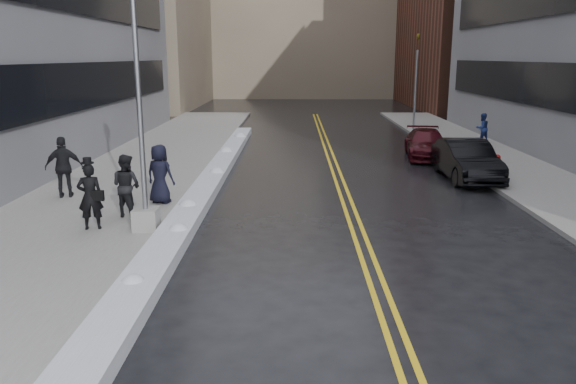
{
  "coord_description": "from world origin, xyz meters",
  "views": [
    {
      "loc": [
        0.71,
        -12.59,
        4.75
      ],
      "look_at": [
        0.56,
        1.67,
        1.3
      ],
      "focal_mm": 35.0,
      "sensor_mm": 36.0,
      "label": 1
    }
  ],
  "objects_px": {
    "car_black": "(466,160)",
    "car_maroon": "(426,144)",
    "pedestrian_b": "(126,186)",
    "pedestrian_d": "(64,167)",
    "fire_hydrant": "(497,162)",
    "traffic_signal": "(416,78)",
    "pedestrian_fedora": "(90,197)",
    "pedestrian_c": "(160,174)",
    "pedestrian_east": "(482,128)",
    "lamppost": "(142,143)"
  },
  "relations": [
    {
      "from": "lamppost",
      "to": "car_maroon",
      "type": "distance_m",
      "value": 16.12
    },
    {
      "from": "pedestrian_b",
      "to": "pedestrian_c",
      "type": "height_order",
      "value": "pedestrian_c"
    },
    {
      "from": "traffic_signal",
      "to": "pedestrian_east",
      "type": "relative_size",
      "value": 3.72
    },
    {
      "from": "pedestrian_b",
      "to": "pedestrian_d",
      "type": "xyz_separation_m",
      "value": [
        -2.75,
        2.31,
        0.09
      ]
    },
    {
      "from": "fire_hydrant",
      "to": "pedestrian_c",
      "type": "height_order",
      "value": "pedestrian_c"
    },
    {
      "from": "pedestrian_b",
      "to": "fire_hydrant",
      "type": "bearing_deg",
      "value": -128.03
    },
    {
      "from": "pedestrian_d",
      "to": "car_maroon",
      "type": "relative_size",
      "value": 0.44
    },
    {
      "from": "traffic_signal",
      "to": "pedestrian_c",
      "type": "xyz_separation_m",
      "value": [
        -12.07,
        -19.11,
        -2.3
      ]
    },
    {
      "from": "fire_hydrant",
      "to": "car_maroon",
      "type": "bearing_deg",
      "value": 114.62
    },
    {
      "from": "pedestrian_c",
      "to": "pedestrian_d",
      "type": "bearing_deg",
      "value": 5.84
    },
    {
      "from": "fire_hydrant",
      "to": "pedestrian_c",
      "type": "xyz_separation_m",
      "value": [
        -12.57,
        -5.11,
        0.55
      ]
    },
    {
      "from": "pedestrian_fedora",
      "to": "pedestrian_east",
      "type": "relative_size",
      "value": 1.13
    },
    {
      "from": "pedestrian_b",
      "to": "car_maroon",
      "type": "height_order",
      "value": "pedestrian_b"
    },
    {
      "from": "car_black",
      "to": "car_maroon",
      "type": "bearing_deg",
      "value": 93.92
    },
    {
      "from": "car_black",
      "to": "traffic_signal",
      "type": "bearing_deg",
      "value": 85.22
    },
    {
      "from": "pedestrian_east",
      "to": "pedestrian_b",
      "type": "bearing_deg",
      "value": 21.98
    },
    {
      "from": "pedestrian_b",
      "to": "pedestrian_east",
      "type": "height_order",
      "value": "pedestrian_b"
    },
    {
      "from": "car_maroon",
      "to": "pedestrian_b",
      "type": "bearing_deg",
      "value": -129.1
    },
    {
      "from": "lamppost",
      "to": "pedestrian_c",
      "type": "height_order",
      "value": "lamppost"
    },
    {
      "from": "fire_hydrant",
      "to": "pedestrian_d",
      "type": "distance_m",
      "value": 16.54
    },
    {
      "from": "fire_hydrant",
      "to": "pedestrian_east",
      "type": "relative_size",
      "value": 0.45
    },
    {
      "from": "pedestrian_east",
      "to": "car_black",
      "type": "distance_m",
      "value": 9.4
    },
    {
      "from": "pedestrian_d",
      "to": "lamppost",
      "type": "bearing_deg",
      "value": 119.15
    },
    {
      "from": "pedestrian_b",
      "to": "pedestrian_d",
      "type": "distance_m",
      "value": 3.59
    },
    {
      "from": "pedestrian_east",
      "to": "pedestrian_d",
      "type": "bearing_deg",
      "value": 12.52
    },
    {
      "from": "pedestrian_b",
      "to": "pedestrian_east",
      "type": "relative_size",
      "value": 1.15
    },
    {
      "from": "pedestrian_d",
      "to": "pedestrian_fedora",
      "type": "bearing_deg",
      "value": 105.0
    },
    {
      "from": "lamppost",
      "to": "car_black",
      "type": "distance_m",
      "value": 13.11
    },
    {
      "from": "traffic_signal",
      "to": "car_black",
      "type": "height_order",
      "value": "traffic_signal"
    },
    {
      "from": "pedestrian_b",
      "to": "pedestrian_east",
      "type": "xyz_separation_m",
      "value": [
        15.14,
        14.63,
        -0.12
      ]
    },
    {
      "from": "fire_hydrant",
      "to": "car_maroon",
      "type": "relative_size",
      "value": 0.16
    },
    {
      "from": "car_maroon",
      "to": "car_black",
      "type": "bearing_deg",
      "value": -78.21
    },
    {
      "from": "pedestrian_fedora",
      "to": "car_black",
      "type": "distance_m",
      "value": 14.24
    },
    {
      "from": "traffic_signal",
      "to": "pedestrian_fedora",
      "type": "height_order",
      "value": "traffic_signal"
    },
    {
      "from": "traffic_signal",
      "to": "car_maroon",
      "type": "xyz_separation_m",
      "value": [
        -1.42,
        -9.81,
        -2.74
      ]
    },
    {
      "from": "car_black",
      "to": "fire_hydrant",
      "type": "bearing_deg",
      "value": 26.59
    },
    {
      "from": "fire_hydrant",
      "to": "pedestrian_d",
      "type": "height_order",
      "value": "pedestrian_d"
    },
    {
      "from": "lamppost",
      "to": "car_maroon",
      "type": "height_order",
      "value": "lamppost"
    },
    {
      "from": "pedestrian_east",
      "to": "car_maroon",
      "type": "bearing_deg",
      "value": 22.21
    },
    {
      "from": "fire_hydrant",
      "to": "pedestrian_d",
      "type": "bearing_deg",
      "value": -164.7
    },
    {
      "from": "traffic_signal",
      "to": "pedestrian_d",
      "type": "xyz_separation_m",
      "value": [
        -15.44,
        -18.36,
        -2.23
      ]
    },
    {
      "from": "lamppost",
      "to": "pedestrian_east",
      "type": "distance_m",
      "value": 21.45
    },
    {
      "from": "lamppost",
      "to": "car_black",
      "type": "bearing_deg",
      "value": 33.76
    },
    {
      "from": "pedestrian_d",
      "to": "traffic_signal",
      "type": "bearing_deg",
      "value": -145.93
    },
    {
      "from": "pedestrian_b",
      "to": "pedestrian_c",
      "type": "relative_size",
      "value": 0.98
    },
    {
      "from": "fire_hydrant",
      "to": "car_black",
      "type": "bearing_deg",
      "value": -152.5
    },
    {
      "from": "pedestrian_d",
      "to": "pedestrian_east",
      "type": "relative_size",
      "value": 1.26
    },
    {
      "from": "fire_hydrant",
      "to": "pedestrian_b",
      "type": "bearing_deg",
      "value": -153.17
    },
    {
      "from": "car_black",
      "to": "pedestrian_c",
      "type": "bearing_deg",
      "value": -159.55
    },
    {
      "from": "pedestrian_b",
      "to": "pedestrian_fedora",
      "type": "bearing_deg",
      "value": 88.99
    }
  ]
}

